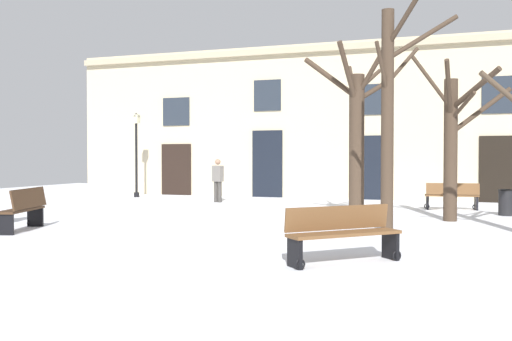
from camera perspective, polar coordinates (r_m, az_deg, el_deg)
name	(u,v)px	position (r m, az deg, el deg)	size (l,w,h in m)	color
ground_plane	(232,224)	(13.92, -2.48, -5.41)	(34.37, 34.37, 0.00)	white
building_facade	(317,120)	(22.87, 6.21, 5.09)	(21.48, 0.60, 6.17)	beige
tree_center	(390,110)	(12.87, 13.34, 5.91)	(1.69, 1.92, 5.21)	#423326
tree_foreground	(356,134)	(15.24, 10.03, 3.65)	(2.39, 2.24, 4.57)	#423326
tree_left_of_center	(453,139)	(15.26, 19.22, 2.99)	(2.49, 1.50, 4.31)	#423326
streetlamp	(136,145)	(23.65, -11.96, 2.50)	(0.30, 0.30, 3.44)	black
litter_bin	(506,202)	(17.35, 23.89, -2.95)	(0.45, 0.45, 0.74)	black
bench_by_litter_bin	(343,233)	(8.91, 8.72, -6.20)	(1.65, 1.61, 0.88)	brown
bench_facing_shops	(452,196)	(18.62, 19.12, -2.42)	(1.64, 0.67, 0.84)	brown
bench_back_to_back_right	(23,209)	(13.64, -22.37, -3.58)	(0.90, 1.69, 0.95)	#3D2819
person_near_bench	(218,179)	(20.53, -3.86, -0.82)	(0.42, 0.31, 1.57)	#403D3A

